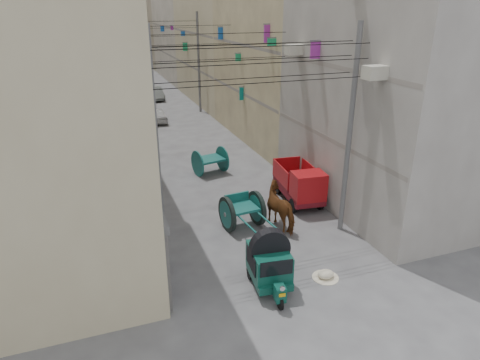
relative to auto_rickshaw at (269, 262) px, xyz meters
name	(u,v)px	position (x,y,z in m)	size (l,w,h in m)	color
ground	(345,356)	(0.69, -3.45, -0.93)	(140.00, 140.00, 0.00)	#4A4A4C
building_row_left	(45,31)	(-7.31, 30.68, 5.53)	(8.00, 62.00, 14.00)	#B7AD8B
building_row_right	(226,28)	(8.68, 30.68, 5.53)	(8.00, 62.00, 14.00)	#9F9B94
end_cap_building	(113,18)	(0.69, 62.55, 5.57)	(22.00, 10.00, 13.00)	#B2A48C
shutters_left	(136,180)	(-3.23, 6.93, 0.56)	(0.18, 14.40, 2.88)	#4A4A4F
signboards	(171,86)	(0.68, 18.21, 2.50)	(8.22, 40.52, 5.67)	#1957B1
ac_units	(335,35)	(4.34, 4.22, 6.50)	(0.70, 6.55, 3.35)	#B2AF9F
utility_poles	(187,89)	(0.69, 13.55, 3.07)	(7.40, 22.20, 8.00)	#58585A
overhead_cables	(197,42)	(0.69, 10.95, 5.84)	(7.40, 22.52, 1.12)	black
auto_rickshaw	(269,262)	(0.00, 0.00, 0.00)	(1.46, 2.30, 1.58)	black
tonga_cart	(242,210)	(0.57, 4.06, -0.18)	(1.64, 3.30, 1.44)	black
mini_truck	(302,187)	(3.85, 5.20, -0.07)	(1.73, 3.33, 1.80)	black
second_cart	(210,160)	(1.03, 10.31, -0.18)	(1.83, 1.69, 1.40)	#12534D
feed_sack	(326,274)	(1.98, -0.23, -0.79)	(0.55, 0.44, 0.28)	beige
horse	(283,207)	(2.13, 3.55, -0.05)	(0.95, 2.08, 1.75)	brown
distant_car_white	(157,115)	(0.23, 22.36, -0.40)	(1.26, 3.13, 1.07)	silver
distant_car_grey	(155,93)	(1.52, 30.99, -0.34)	(1.25, 3.59, 1.18)	#5C6260
distant_car_green	(122,80)	(-0.64, 40.28, -0.34)	(1.66, 4.08, 1.18)	#1F5C4B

